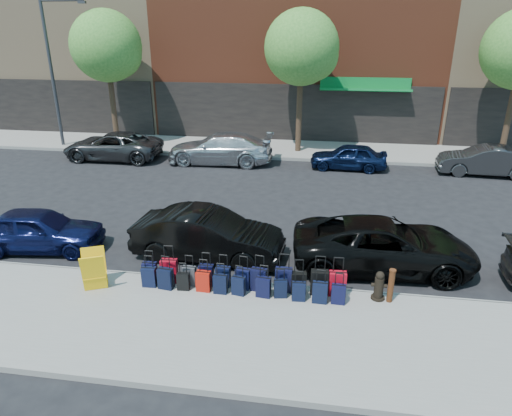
% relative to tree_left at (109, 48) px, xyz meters
% --- Properties ---
extents(ground, '(120.00, 120.00, 0.00)m').
position_rel_tree_left_xyz_m(ground, '(9.86, -9.50, -5.41)').
color(ground, black).
rests_on(ground, ground).
extents(sidewalk_near, '(60.00, 4.00, 0.15)m').
position_rel_tree_left_xyz_m(sidewalk_near, '(9.86, -16.00, -5.34)').
color(sidewalk_near, gray).
rests_on(sidewalk_near, ground).
extents(sidewalk_far, '(60.00, 4.00, 0.15)m').
position_rel_tree_left_xyz_m(sidewalk_far, '(9.86, 0.50, -5.34)').
color(sidewalk_far, gray).
rests_on(sidewalk_far, ground).
extents(curb_near, '(60.00, 0.08, 0.15)m').
position_rel_tree_left_xyz_m(curb_near, '(9.86, -13.98, -5.34)').
color(curb_near, gray).
rests_on(curb_near, ground).
extents(curb_far, '(60.00, 0.08, 0.15)m').
position_rel_tree_left_xyz_m(curb_far, '(9.86, -1.52, -5.34)').
color(curb_far, gray).
rests_on(curb_far, ground).
extents(building_left, '(15.00, 12.12, 16.00)m').
position_rel_tree_left_xyz_m(building_left, '(-6.14, 8.48, 2.57)').
color(building_left, tan).
rests_on(building_left, ground).
extents(tree_left, '(3.80, 3.80, 7.27)m').
position_rel_tree_left_xyz_m(tree_left, '(0.00, 0.00, 0.00)').
color(tree_left, black).
rests_on(tree_left, sidewalk_far).
extents(tree_center, '(3.80, 3.80, 7.27)m').
position_rel_tree_left_xyz_m(tree_center, '(10.50, 0.00, 0.00)').
color(tree_center, black).
rests_on(tree_center, sidewalk_far).
extents(streetlight, '(2.59, 0.18, 8.00)m').
position_rel_tree_left_xyz_m(streetlight, '(-2.94, -0.70, -0.75)').
color(streetlight, '#333338').
rests_on(streetlight, sidewalk_far).
extents(suitcase_front_0, '(0.38, 0.22, 0.91)m').
position_rel_tree_left_xyz_m(suitcase_front_0, '(7.31, -14.35, -4.98)').
color(suitcase_front_0, black).
rests_on(suitcase_front_0, sidewalk_near).
extents(suitcase_front_1, '(0.45, 0.27, 1.05)m').
position_rel_tree_left_xyz_m(suitcase_front_1, '(7.83, -14.27, -4.93)').
color(suitcase_front_1, maroon).
rests_on(suitcase_front_1, sidewalk_near).
extents(suitcase_front_2, '(0.35, 0.20, 0.85)m').
position_rel_tree_left_xyz_m(suitcase_front_2, '(8.41, -14.35, -4.99)').
color(suitcase_front_2, '#39393E').
rests_on(suitcase_front_2, sidewalk_near).
extents(suitcase_front_3, '(0.38, 0.21, 0.93)m').
position_rel_tree_left_xyz_m(suitcase_front_3, '(8.85, -14.27, -4.97)').
color(suitcase_front_3, black).
rests_on(suitcase_front_3, sidewalk_near).
extents(suitcase_front_4, '(0.39, 0.23, 0.90)m').
position_rel_tree_left_xyz_m(suitcase_front_4, '(9.31, -14.27, -4.98)').
color(suitcase_front_4, black).
rests_on(suitcase_front_4, sidewalk_near).
extents(suitcase_front_5, '(0.41, 0.26, 0.92)m').
position_rel_tree_left_xyz_m(suitcase_front_5, '(9.85, -14.31, -4.97)').
color(suitcase_front_5, black).
rests_on(suitcase_front_5, sidewalk_near).
extents(suitcase_front_6, '(0.44, 0.29, 0.99)m').
position_rel_tree_left_xyz_m(suitcase_front_6, '(10.28, -14.34, -4.95)').
color(suitcase_front_6, black).
rests_on(suitcase_front_6, sidewalk_near).
extents(suitcase_front_7, '(0.44, 0.25, 1.05)m').
position_rel_tree_left_xyz_m(suitcase_front_7, '(10.92, -14.28, -4.93)').
color(suitcase_front_7, black).
rests_on(suitcase_front_7, sidewalk_near).
extents(suitcase_front_8, '(0.41, 0.26, 0.93)m').
position_rel_tree_left_xyz_m(suitcase_front_8, '(11.31, -14.29, -4.97)').
color(suitcase_front_8, black).
rests_on(suitcase_front_8, sidewalk_near).
extents(suitcase_front_9, '(0.45, 0.26, 1.06)m').
position_rel_tree_left_xyz_m(suitcase_front_9, '(11.84, -14.27, -4.93)').
color(suitcase_front_9, black).
rests_on(suitcase_front_9, sidewalk_near).
extents(suitcase_front_10, '(0.45, 0.26, 1.05)m').
position_rel_tree_left_xyz_m(suitcase_front_10, '(12.30, -14.26, -4.93)').
color(suitcase_front_10, '#AC0B1A').
rests_on(suitcase_front_10, sidewalk_near).
extents(suitcase_back_0, '(0.38, 0.23, 0.88)m').
position_rel_tree_left_xyz_m(suitcase_back_0, '(7.37, -14.57, -4.99)').
color(suitcase_back_0, black).
rests_on(suitcase_back_0, sidewalk_near).
extents(suitcase_back_1, '(0.41, 0.28, 0.92)m').
position_rel_tree_left_xyz_m(suitcase_back_1, '(7.84, -14.61, -4.97)').
color(suitcase_back_1, black).
rests_on(suitcase_back_1, sidewalk_near).
extents(suitcase_back_2, '(0.33, 0.20, 0.76)m').
position_rel_tree_left_xyz_m(suitcase_back_2, '(8.32, -14.60, -5.02)').
color(suitcase_back_2, black).
rests_on(suitcase_back_2, sidewalk_near).
extents(suitcase_back_3, '(0.38, 0.23, 0.89)m').
position_rel_tree_left_xyz_m(suitcase_back_3, '(8.86, -14.58, -4.98)').
color(suitcase_back_3, '#B2170B').
rests_on(suitcase_back_3, sidewalk_near).
extents(suitcase_back_4, '(0.36, 0.21, 0.84)m').
position_rel_tree_left_xyz_m(suitcase_back_4, '(9.31, -14.61, -5.00)').
color(suitcase_back_4, black).
rests_on(suitcase_back_4, sidewalk_near).
extents(suitcase_back_5, '(0.37, 0.26, 0.81)m').
position_rel_tree_left_xyz_m(suitcase_back_5, '(9.79, -14.61, -5.01)').
color(suitcase_back_5, black).
rests_on(suitcase_back_5, sidewalk_near).
extents(suitcase_back_6, '(0.39, 0.25, 0.87)m').
position_rel_tree_left_xyz_m(suitcase_back_6, '(10.44, -14.61, -4.99)').
color(suitcase_back_6, black).
rests_on(suitcase_back_6, sidewalk_near).
extents(suitcase_back_7, '(0.36, 0.25, 0.79)m').
position_rel_tree_left_xyz_m(suitcase_back_7, '(10.87, -14.57, -5.02)').
color(suitcase_back_7, black).
rests_on(suitcase_back_7, sidewalk_near).
extents(suitcase_back_8, '(0.35, 0.22, 0.80)m').
position_rel_tree_left_xyz_m(suitcase_back_8, '(11.34, -14.65, -5.01)').
color(suitcase_back_8, black).
rests_on(suitcase_back_8, sidewalk_near).
extents(suitcase_back_9, '(0.38, 0.23, 0.89)m').
position_rel_tree_left_xyz_m(suitcase_back_9, '(11.87, -14.66, -4.98)').
color(suitcase_back_9, black).
rests_on(suitcase_back_9, sidewalk_near).
extents(suitcase_back_10, '(0.35, 0.21, 0.82)m').
position_rel_tree_left_xyz_m(suitcase_back_10, '(12.32, -14.64, -5.00)').
color(suitcase_back_10, black).
rests_on(suitcase_back_10, sidewalk_near).
extents(fire_hydrant, '(0.39, 0.35, 0.78)m').
position_rel_tree_left_xyz_m(fire_hydrant, '(13.33, -14.29, -4.90)').
color(fire_hydrant, black).
rests_on(fire_hydrant, sidewalk_near).
extents(bollard, '(0.17, 0.17, 0.90)m').
position_rel_tree_left_xyz_m(bollard, '(13.61, -14.37, -4.80)').
color(bollard, '#38190C').
rests_on(bollard, sidewalk_near).
extents(display_rack, '(0.80, 0.84, 1.06)m').
position_rel_tree_left_xyz_m(display_rack, '(6.00, -14.87, -4.74)').
color(display_rack, yellow).
rests_on(display_rack, sidewalk_near).
extents(car_near_0, '(4.11, 2.05, 1.35)m').
position_rel_tree_left_xyz_m(car_near_0, '(3.09, -12.77, -4.74)').
color(car_near_0, '#0D133D').
rests_on(car_near_0, ground).
extents(car_near_1, '(4.64, 1.93, 1.49)m').
position_rel_tree_left_xyz_m(car_near_1, '(8.46, -12.50, -4.67)').
color(car_near_1, black).
rests_on(car_near_1, ground).
extents(car_near_2, '(5.33, 2.65, 1.45)m').
position_rel_tree_left_xyz_m(car_near_2, '(13.63, -12.33, -4.69)').
color(car_near_2, black).
rests_on(car_near_2, ground).
extents(car_far_0, '(5.08, 2.35, 1.41)m').
position_rel_tree_left_xyz_m(car_far_0, '(0.84, -2.63, -4.71)').
color(car_far_0, '#353537').
rests_on(car_far_0, ground).
extents(car_far_1, '(5.36, 2.28, 1.54)m').
position_rel_tree_left_xyz_m(car_far_1, '(6.56, -2.50, -4.64)').
color(car_far_1, silver).
rests_on(car_far_1, ground).
extents(car_far_2, '(3.73, 1.63, 1.25)m').
position_rel_tree_left_xyz_m(car_far_2, '(12.98, -2.56, -4.79)').
color(car_far_2, '#0C1736').
rests_on(car_far_2, ground).
extents(car_far_3, '(4.30, 1.77, 1.39)m').
position_rel_tree_left_xyz_m(car_far_3, '(19.28, -2.56, -4.72)').
color(car_far_3, '#323234').
rests_on(car_far_3, ground).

